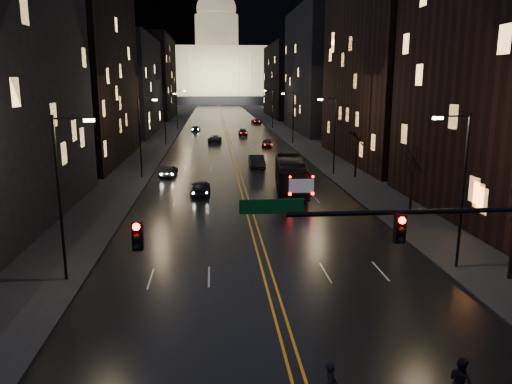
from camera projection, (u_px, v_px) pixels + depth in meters
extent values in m
plane|color=black|center=(298.00, 378.00, 18.28)|extent=(900.00, 900.00, 0.00)
cube|color=black|center=(223.00, 120.00, 144.76)|extent=(20.00, 320.00, 0.02)
cube|color=black|center=(174.00, 120.00, 143.56)|extent=(8.00, 320.00, 0.16)
cube|color=black|center=(271.00, 119.00, 145.92)|extent=(8.00, 320.00, 0.16)
cube|color=orange|center=(223.00, 120.00, 144.75)|extent=(0.62, 320.00, 0.01)
cube|color=black|center=(75.00, 56.00, 66.03)|extent=(12.00, 30.00, 28.00)
cube|color=black|center=(125.00, 85.00, 103.87)|extent=(12.00, 34.00, 20.00)
cube|color=black|center=(152.00, 78.00, 150.14)|extent=(12.00, 40.00, 24.00)
cube|color=black|center=(396.00, 16.00, 64.61)|extent=(12.00, 30.00, 38.00)
cube|color=black|center=(324.00, 71.00, 106.76)|extent=(12.00, 34.00, 26.00)
cube|color=black|center=(290.00, 81.00, 153.89)|extent=(12.00, 40.00, 22.00)
cube|color=black|center=(267.00, 9.00, 377.38)|extent=(520.00, 60.00, 130.00)
cube|color=black|center=(218.00, 99.00, 261.08)|extent=(90.00, 50.00, 4.00)
cube|color=#EDD389|center=(217.00, 72.00, 258.07)|extent=(80.00, 36.00, 24.00)
cylinder|color=beige|center=(217.00, 31.00, 253.77)|extent=(22.00, 22.00, 16.00)
ellipsoid|color=beige|center=(216.00, 9.00, 251.40)|extent=(20.00, 20.00, 17.00)
cylinder|color=black|center=(456.00, 211.00, 17.41)|extent=(12.00, 0.18, 0.18)
cube|color=black|center=(138.00, 235.00, 16.61)|extent=(0.35, 0.30, 1.00)
cube|color=black|center=(400.00, 229.00, 17.37)|extent=(0.35, 0.30, 1.00)
sphere|color=#FF0705|center=(136.00, 227.00, 16.36)|extent=(0.24, 0.24, 0.24)
sphere|color=#FF0705|center=(402.00, 220.00, 17.12)|extent=(0.24, 0.24, 0.24)
cube|color=#053F14|center=(272.00, 206.00, 16.79)|extent=(2.20, 0.06, 0.50)
cylinder|color=black|center=(463.00, 193.00, 27.97)|extent=(0.16, 0.16, 9.00)
cylinder|color=black|center=(454.00, 116.00, 26.96)|extent=(1.80, 0.10, 0.10)
cube|color=#FFE399|center=(438.00, 118.00, 26.91)|extent=(0.50, 0.25, 0.15)
cylinder|color=black|center=(60.00, 201.00, 26.11)|extent=(0.16, 0.16, 9.00)
cylinder|color=black|center=(71.00, 118.00, 25.26)|extent=(1.80, 0.10, 0.10)
cube|color=#FFE399|center=(89.00, 120.00, 25.36)|extent=(0.50, 0.25, 0.15)
cylinder|color=black|center=(335.00, 137.00, 57.15)|extent=(0.16, 0.16, 9.00)
cylinder|color=black|center=(328.00, 99.00, 56.15)|extent=(1.80, 0.10, 0.10)
cube|color=#FFE399|center=(320.00, 100.00, 56.10)|extent=(0.50, 0.25, 0.15)
cylinder|color=black|center=(140.00, 138.00, 55.30)|extent=(0.16, 0.16, 9.00)
cylinder|color=black|center=(146.00, 99.00, 54.45)|extent=(1.80, 0.10, 0.10)
cube|color=#FFE399|center=(155.00, 100.00, 54.55)|extent=(0.50, 0.25, 0.15)
cylinder|color=black|center=(293.00, 118.00, 86.34)|extent=(0.16, 0.16, 9.00)
cylinder|color=black|center=(288.00, 93.00, 85.34)|extent=(1.80, 0.10, 0.10)
cube|color=#FFE399|center=(283.00, 94.00, 85.29)|extent=(0.50, 0.25, 0.15)
cylinder|color=black|center=(165.00, 119.00, 84.49)|extent=(0.16, 0.16, 9.00)
cylinder|color=black|center=(169.00, 93.00, 83.64)|extent=(1.80, 0.10, 0.10)
cube|color=#FFE399|center=(175.00, 94.00, 83.74)|extent=(0.50, 0.25, 0.15)
cylinder|color=black|center=(273.00, 109.00, 115.53)|extent=(0.16, 0.16, 9.00)
cylinder|color=black|center=(269.00, 90.00, 114.53)|extent=(1.80, 0.10, 0.10)
cube|color=#FFE399|center=(265.00, 91.00, 114.47)|extent=(0.50, 0.25, 0.15)
cylinder|color=black|center=(177.00, 110.00, 113.68)|extent=(0.16, 0.16, 9.00)
cylinder|color=black|center=(180.00, 90.00, 112.83)|extent=(1.80, 0.10, 0.10)
cube|color=#FFE399|center=(184.00, 91.00, 112.92)|extent=(0.50, 0.25, 0.15)
cylinder|color=black|center=(512.00, 251.00, 26.78)|extent=(0.24, 0.24, 3.50)
cylinder|color=black|center=(411.00, 194.00, 40.40)|extent=(0.24, 0.24, 3.50)
cylinder|color=black|center=(356.00, 163.00, 55.97)|extent=(0.24, 0.24, 3.50)
imported|color=black|center=(291.00, 175.00, 49.14)|extent=(3.84, 11.84, 3.24)
imported|color=black|center=(201.00, 187.00, 47.62)|extent=(1.92, 4.54, 1.53)
imported|color=black|center=(168.00, 171.00, 56.91)|extent=(1.94, 4.18, 1.33)
imported|color=black|center=(215.00, 139.00, 90.05)|extent=(2.68, 4.92, 1.31)
imported|color=black|center=(196.00, 129.00, 109.48)|extent=(2.01, 4.49, 1.28)
imported|color=black|center=(257.00, 162.00, 62.59)|extent=(1.83, 5.14, 1.69)
imported|color=black|center=(267.00, 143.00, 82.58)|extent=(2.18, 4.40, 1.44)
imported|color=black|center=(243.00, 132.00, 101.13)|extent=(1.88, 4.44, 1.28)
imported|color=black|center=(256.00, 121.00, 130.50)|extent=(2.53, 4.63, 1.23)
imported|color=black|center=(460.00, 381.00, 16.58)|extent=(0.72, 0.95, 1.73)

